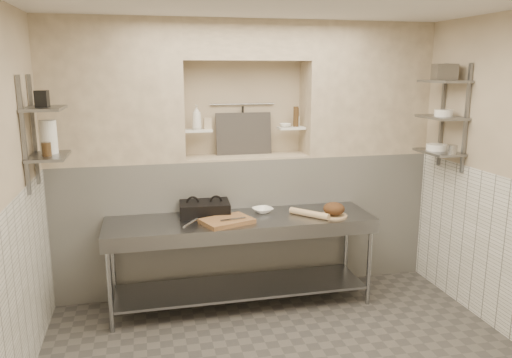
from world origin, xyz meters
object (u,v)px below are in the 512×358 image
object	(u,v)px
cutting_board	(227,221)
bottle_soap	(197,117)
mixing_bowl	(263,210)
jug_left	(49,137)
bread_loaf	(334,209)
bowl_alcove	(285,125)
panini_press	(205,208)
prep_table	(241,244)
rolling_pin	(309,214)

from	to	relation	value
cutting_board	bottle_soap	world-z (taller)	bottle_soap
mixing_bowl	jug_left	bearing A→B (deg)	-173.68
bread_loaf	jug_left	size ratio (longest dim) A/B	0.75
jug_left	bowl_alcove	bearing A→B (deg)	15.03
panini_press	bottle_soap	world-z (taller)	bottle_soap
jug_left	cutting_board	bearing A→B (deg)	-2.12
cutting_board	prep_table	bearing A→B (deg)	35.33
prep_table	panini_press	world-z (taller)	panini_press
prep_table	jug_left	size ratio (longest dim) A/B	9.22
bottle_soap	panini_press	bearing A→B (deg)	-86.40
prep_table	bread_loaf	distance (m)	0.97
bread_loaf	bottle_soap	size ratio (longest dim) A/B	0.84
panini_press	mixing_bowl	bearing A→B (deg)	-0.66
prep_table	bread_loaf	xyz separation A→B (m)	(0.90, -0.13, 0.34)
cutting_board	bowl_alcove	bearing A→B (deg)	41.43
mixing_bowl	rolling_pin	bearing A→B (deg)	-30.89
cutting_board	jug_left	world-z (taller)	jug_left
prep_table	cutting_board	xyz separation A→B (m)	(-0.16, -0.11, 0.28)
prep_table	mixing_bowl	bearing A→B (deg)	31.82
cutting_board	bottle_soap	bearing A→B (deg)	106.55
panini_press	jug_left	world-z (taller)	jug_left
mixing_bowl	bread_loaf	distance (m)	0.71
jug_left	mixing_bowl	bearing A→B (deg)	6.32
bread_loaf	bowl_alcove	world-z (taller)	bowl_alcove
prep_table	panini_press	bearing A→B (deg)	147.68
panini_press	jug_left	bearing A→B (deg)	-164.84
rolling_pin	jug_left	distance (m)	2.48
prep_table	bottle_soap	distance (m)	1.35
mixing_bowl	panini_press	bearing A→B (deg)	175.21
cutting_board	bread_loaf	world-z (taller)	bread_loaf
panini_press	bread_loaf	bearing A→B (deg)	-11.26
prep_table	bowl_alcove	size ratio (longest dim) A/B	20.80
bread_loaf	mixing_bowl	bearing A→B (deg)	155.93
mixing_bowl	bread_loaf	world-z (taller)	bread_loaf
panini_press	bottle_soap	size ratio (longest dim) A/B	2.05
bread_loaf	bottle_soap	distance (m)	1.66
bottle_soap	bowl_alcove	xyz separation A→B (m)	(0.94, 0.02, -0.11)
bottle_soap	bowl_alcove	size ratio (longest dim) A/B	2.00
bottle_soap	bread_loaf	bearing A→B (deg)	-27.87
mixing_bowl	bread_loaf	size ratio (longest dim) A/B	0.94
rolling_pin	jug_left	size ratio (longest dim) A/B	1.50
bread_loaf	bottle_soap	xyz separation A→B (m)	(-1.25, 0.66, 0.86)
mixing_bowl	jug_left	size ratio (longest dim) A/B	0.70
panini_press	bread_loaf	size ratio (longest dim) A/B	2.42
cutting_board	bottle_soap	distance (m)	1.14
jug_left	rolling_pin	bearing A→B (deg)	-0.78
bottle_soap	cutting_board	bearing A→B (deg)	-73.45
prep_table	jug_left	world-z (taller)	jug_left
mixing_bowl	rolling_pin	distance (m)	0.48
prep_table	cutting_board	world-z (taller)	cutting_board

